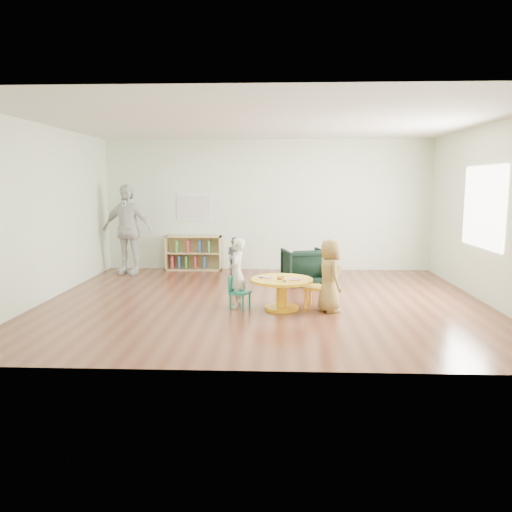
# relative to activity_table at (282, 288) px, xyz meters

# --- Properties ---
(room) EXTENTS (7.10, 7.00, 2.80)m
(room) POSITION_rel_activity_table_xyz_m (-0.27, 0.50, 1.57)
(room) COLOR #5B2C1C
(room) RESTS_ON ground
(activity_table) EXTENTS (0.93, 0.93, 0.51)m
(activity_table) POSITION_rel_activity_table_xyz_m (0.00, 0.00, 0.00)
(activity_table) COLOR yellow
(activity_table) RESTS_ON ground
(kid_chair_left) EXTENTS (0.35, 0.35, 0.50)m
(kid_chair_left) POSITION_rel_activity_table_xyz_m (-0.66, 0.03, -0.05)
(kid_chair_left) COLOR #167A61
(kid_chair_left) RESTS_ON ground
(kid_chair_right) EXTENTS (0.43, 0.43, 0.62)m
(kid_chair_right) POSITION_rel_activity_table_xyz_m (0.57, 0.10, 0.01)
(kid_chair_right) COLOR yellow
(kid_chair_right) RESTS_ON ground
(bookshelf) EXTENTS (1.20, 0.30, 0.75)m
(bookshelf) POSITION_rel_activity_table_xyz_m (-1.90, 3.35, 0.04)
(bookshelf) COLOR tan
(bookshelf) RESTS_ON ground
(alphabet_poster) EXTENTS (0.74, 0.01, 0.54)m
(alphabet_poster) POSITION_rel_activity_table_xyz_m (-1.88, 3.48, 1.03)
(alphabet_poster) COLOR white
(alphabet_poster) RESTS_ON ground
(armchair) EXTENTS (0.87, 0.88, 0.68)m
(armchair) POSITION_rel_activity_table_xyz_m (0.42, 1.88, 0.02)
(armchair) COLOR black
(armchair) RESTS_ON ground
(child_left) EXTENTS (0.30, 0.42, 1.06)m
(child_left) POSITION_rel_activity_table_xyz_m (-0.68, 0.10, 0.21)
(child_left) COLOR silver
(child_left) RESTS_ON ground
(child_right) EXTENTS (0.47, 0.60, 1.08)m
(child_right) POSITION_rel_activity_table_xyz_m (0.70, -0.10, 0.22)
(child_right) COLOR yellow
(child_right) RESTS_ON ground
(toddler) EXTENTS (0.48, 0.47, 0.78)m
(toddler) POSITION_rel_activity_table_xyz_m (-0.94, 2.83, 0.07)
(toddler) COLOR #17213A
(toddler) RESTS_ON ground
(adult_caretaker) EXTENTS (1.15, 0.66, 1.85)m
(adult_caretaker) POSITION_rel_activity_table_xyz_m (-3.17, 2.83, 0.60)
(adult_caretaker) COLOR silver
(adult_caretaker) RESTS_ON ground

